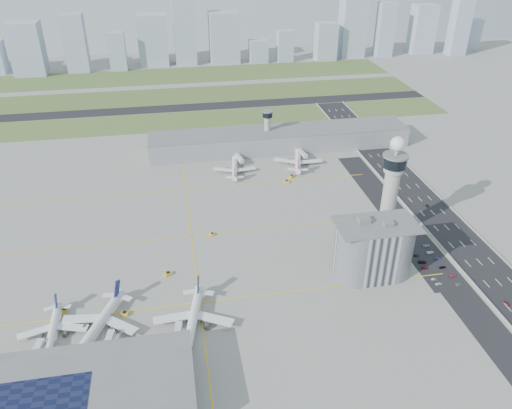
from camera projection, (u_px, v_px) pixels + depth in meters
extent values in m
plane|color=#9C9A92|center=(267.00, 259.00, 278.27)|extent=(1000.00, 1000.00, 0.00)
cube|color=#506630|center=(199.00, 120.00, 466.64)|extent=(480.00, 50.00, 0.08)
cube|color=#546B32|center=(193.00, 95.00, 530.45)|extent=(480.00, 60.00, 0.08)
cube|color=#4C5F2D|center=(189.00, 75.00, 598.53)|extent=(480.00, 70.00, 0.08)
cube|color=black|center=(196.00, 107.00, 498.11)|extent=(480.00, 22.00, 0.10)
cube|color=black|center=(457.00, 238.00, 295.88)|extent=(28.00, 500.00, 0.10)
cube|color=#9E9E99|center=(435.00, 240.00, 293.46)|extent=(0.60, 500.00, 1.20)
cube|color=#9E9E99|center=(479.00, 235.00, 297.75)|extent=(0.60, 500.00, 1.20)
cube|color=black|center=(426.00, 252.00, 283.55)|extent=(18.00, 260.00, 0.08)
cube|color=black|center=(432.00, 265.00, 273.02)|extent=(20.00, 44.00, 0.10)
cube|color=yellow|center=(200.00, 303.00, 246.61)|extent=(260.00, 0.60, 0.01)
cube|color=yellow|center=(192.00, 236.00, 297.66)|extent=(260.00, 0.60, 0.01)
cube|color=yellow|center=(186.00, 189.00, 348.72)|extent=(260.00, 0.60, 0.01)
cube|color=yellow|center=(192.00, 236.00, 297.66)|extent=(0.60, 260.00, 0.01)
cylinder|color=#ADAAA5|center=(389.00, 203.00, 284.06)|extent=(8.40, 8.40, 48.00)
cylinder|color=#ADAAA5|center=(394.00, 168.00, 273.01)|extent=(11.00, 11.00, 4.00)
cylinder|color=black|center=(395.00, 162.00, 271.00)|extent=(13.00, 13.00, 6.00)
cylinder|color=slate|center=(396.00, 156.00, 269.24)|extent=(14.00, 14.00, 1.00)
cylinder|color=#ADAAA5|center=(397.00, 152.00, 267.98)|extent=(1.60, 1.60, 5.00)
sphere|color=white|center=(398.00, 144.00, 265.72)|extent=(8.00, 8.00, 8.00)
cylinder|color=#ADAAA5|center=(267.00, 132.00, 403.47)|extent=(5.00, 5.00, 28.00)
cylinder|color=black|center=(267.00, 114.00, 395.94)|extent=(8.00, 8.00, 4.00)
cylinder|color=slate|center=(268.00, 111.00, 394.68)|extent=(8.60, 8.60, 0.80)
cube|color=#B2B2B7|center=(373.00, 250.00, 259.99)|extent=(18.00, 24.00, 30.00)
cylinder|color=#B2B2B7|center=(357.00, 251.00, 258.61)|extent=(24.00, 24.00, 30.00)
cylinder|color=#B2B2B7|center=(390.00, 248.00, 261.37)|extent=(24.00, 24.00, 30.00)
cube|color=slate|center=(377.00, 225.00, 252.25)|extent=(42.00, 24.00, 0.80)
cube|color=slate|center=(364.00, 220.00, 253.08)|extent=(6.00, 5.00, 3.00)
cube|color=slate|center=(388.00, 224.00, 250.67)|extent=(5.00, 4.00, 2.40)
cube|color=gray|center=(280.00, 140.00, 406.57)|extent=(210.00, 32.00, 15.00)
cube|color=slate|center=(280.00, 131.00, 402.60)|extent=(210.00, 32.00, 0.80)
cube|color=gray|center=(85.00, 395.00, 191.99)|extent=(84.00, 42.00, 12.00)
cube|color=slate|center=(82.00, 384.00, 188.77)|extent=(84.00, 42.00, 0.80)
cube|color=black|center=(32.00, 403.00, 180.81)|extent=(40.00, 22.00, 0.20)
imported|color=silver|center=(439.00, 284.00, 258.28)|extent=(3.94, 1.84, 1.30)
imported|color=gray|center=(434.00, 279.00, 261.69)|extent=(3.42, 1.57, 1.09)
imported|color=maroon|center=(425.00, 268.00, 270.14)|extent=(4.19, 2.46, 1.09)
imported|color=black|center=(422.00, 262.00, 274.62)|extent=(4.75, 2.44, 1.32)
imported|color=navy|center=(416.00, 255.00, 280.20)|extent=(3.88, 1.93, 1.27)
imported|color=white|center=(409.00, 249.00, 285.34)|extent=(3.85, 1.54, 1.24)
imported|color=gray|center=(460.00, 284.00, 257.90)|extent=(4.32, 2.15, 1.18)
imported|color=#B5264F|center=(453.00, 276.00, 264.18)|extent=(4.19, 1.93, 1.19)
imported|color=black|center=(443.00, 267.00, 270.57)|extent=(3.55, 1.47, 1.20)
imported|color=navy|center=(438.00, 259.00, 277.34)|extent=(3.62, 1.61, 1.15)
imported|color=white|center=(430.00, 252.00, 282.48)|extent=(4.46, 2.52, 1.17)
imported|color=#A4A4A4|center=(426.00, 246.00, 288.23)|extent=(4.13, 1.92, 1.17)
imported|color=maroon|center=(507.00, 303.00, 245.43)|extent=(1.61, 3.31, 1.09)
imported|color=black|center=(427.00, 206.00, 327.75)|extent=(1.45, 3.41, 1.09)
imported|color=navy|center=(387.00, 155.00, 397.01)|extent=(2.30, 4.15, 1.10)
imported|color=#8C959C|center=(345.00, 127.00, 449.01)|extent=(2.12, 4.01, 1.30)
cube|color=#9EADC1|center=(27.00, 49.00, 585.04)|extent=(35.81, 28.65, 60.36)
cube|color=#9EADC1|center=(75.00, 43.00, 595.54)|extent=(25.49, 20.39, 66.89)
cube|color=#9EADC1|center=(117.00, 51.00, 606.76)|extent=(20.04, 16.03, 45.20)
cube|color=#9EADC1|center=(153.00, 40.00, 625.53)|extent=(35.76, 28.61, 61.22)
cube|color=#9EADC1|center=(184.00, 30.00, 621.56)|extent=(26.33, 21.06, 83.39)
cube|color=#9EADC1|center=(224.00, 38.00, 635.17)|extent=(36.96, 29.57, 62.11)
cube|color=#9EADC1|center=(258.00, 51.00, 643.05)|extent=(23.01, 18.41, 27.75)
cube|color=#9EADC1|center=(285.00, 46.00, 645.31)|extent=(20.22, 16.18, 38.97)
cube|color=#9EADC1|center=(326.00, 42.00, 649.84)|extent=(26.14, 20.92, 46.89)
cube|color=#9EADC1|center=(352.00, 25.00, 657.41)|extent=(32.26, 25.81, 81.20)
cube|color=#9EADC1|center=(385.00, 30.00, 661.35)|extent=(21.59, 17.28, 68.75)
cube|color=#9EADC1|center=(422.00, 29.00, 679.39)|extent=(30.25, 24.20, 63.40)
cube|color=#9EADC1|center=(459.00, 28.00, 667.22)|extent=(23.04, 18.43, 71.56)
cube|color=#9EADC1|center=(471.00, 34.00, 703.74)|extent=(22.64, 18.11, 41.06)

